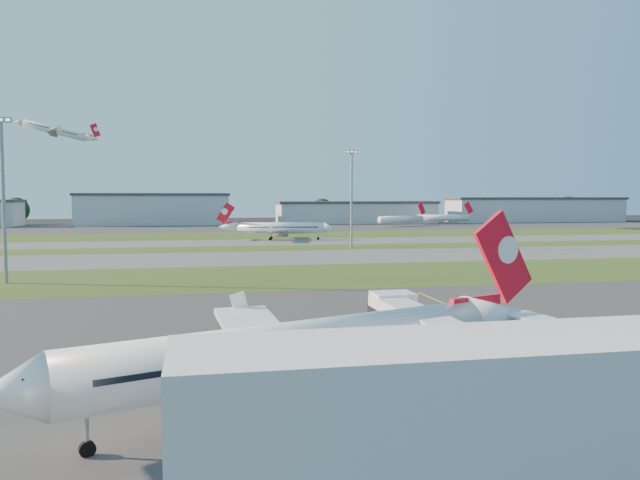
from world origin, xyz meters
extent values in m
plane|color=black|center=(0.00, 0.00, 0.00)|extent=(700.00, 700.00, 0.00)
cube|color=#333335|center=(0.00, 0.00, 0.01)|extent=(300.00, 70.00, 0.01)
cube|color=#304416|center=(0.00, 52.00, 0.01)|extent=(300.00, 34.00, 0.01)
cube|color=#515154|center=(0.00, 85.00, 0.01)|extent=(300.00, 32.00, 0.01)
cube|color=#304416|center=(0.00, 110.00, 0.01)|extent=(300.00, 18.00, 0.01)
cube|color=#515154|center=(0.00, 132.00, 0.01)|extent=(300.00, 26.00, 0.01)
cube|color=#304416|center=(0.00, 165.00, 0.01)|extent=(300.00, 40.00, 0.01)
cube|color=#333335|center=(0.00, 225.00, 0.01)|extent=(400.00, 80.00, 0.01)
cube|color=gold|center=(5.00, 0.00, 0.00)|extent=(0.25, 60.00, 0.02)
cube|color=silver|center=(-14.00, -30.00, 4.00)|extent=(26.00, 6.00, 8.00)
cube|color=red|center=(-14.00, -27.10, 5.50)|extent=(10.00, 0.30, 2.20)
cube|color=black|center=(-14.00, -27.10, 2.00)|extent=(24.00, 0.25, 3.00)
cylinder|color=silver|center=(-10.00, -26.00, 4.20)|extent=(4.00, 4.00, 4.00)
cube|color=white|center=(-9.80, -14.00, 4.00)|extent=(3.44, 24.08, 2.60)
cube|color=black|center=(-9.80, -14.00, 4.00)|extent=(3.59, 24.08, 0.80)
cube|color=white|center=(-9.50, -2.60, 4.00)|extent=(3.40, 3.00, 3.00)
cylinder|color=gray|center=(-9.50, -4.50, 1.60)|extent=(0.70, 0.70, 3.20)
cube|color=black|center=(-9.50, -4.50, 0.35)|extent=(2.20, 1.20, 0.70)
cylinder|color=white|center=(-19.82, -14.91, 4.04)|extent=(28.38, 13.27, 3.66)
cube|color=red|center=(-2.63, -8.68, 8.95)|extent=(5.98, 2.44, 7.28)
cube|color=white|center=(-16.29, -21.82, 3.56)|extent=(11.65, 14.39, 1.49)
cube|color=white|center=(-21.54, -7.35, 3.56)|extent=(5.80, 14.80, 1.49)
cylinder|color=slate|center=(-18.37, -20.32, 2.50)|extent=(4.55, 3.46, 2.21)
cylinder|color=slate|center=(-22.17, -9.83, 2.50)|extent=(4.55, 3.46, 2.21)
cylinder|color=white|center=(0.53, 140.89, 3.80)|extent=(27.31, 8.00, 3.43)
cube|color=red|center=(-16.39, 143.81, 8.41)|extent=(5.83, 1.31, 6.84)
cube|color=white|center=(0.87, 148.17, 3.34)|extent=(5.05, 13.82, 1.40)
cube|color=white|center=(-1.59, 133.91, 3.34)|extent=(9.19, 14.05, 1.40)
cylinder|color=slate|center=(1.87, 145.98, 2.35)|extent=(4.09, 2.69, 2.08)
cylinder|color=slate|center=(0.09, 135.64, 2.35)|extent=(4.09, 2.69, 2.08)
cylinder|color=white|center=(-80.00, 212.75, 39.80)|extent=(23.39, 6.53, 2.94)
cube|color=red|center=(-65.48, 215.05, 43.75)|extent=(5.00, 1.05, 5.86)
cube|color=white|center=(-78.27, 206.76, 39.42)|extent=(7.74, 12.04, 1.20)
cube|color=white|center=(-80.20, 218.99, 39.42)|extent=(4.48, 11.87, 1.20)
cylinder|color=slate|center=(-79.68, 208.26, 38.57)|extent=(3.49, 2.27, 1.78)
cylinder|color=slate|center=(-81.08, 217.12, 38.57)|extent=(3.49, 2.27, 1.78)
cylinder|color=white|center=(66.79, 219.33, 3.20)|extent=(25.00, 13.66, 3.20)
cube|color=red|center=(78.62, 224.70, 8.00)|extent=(4.84, 2.41, 6.16)
cylinder|color=white|center=(93.80, 234.89, 3.20)|extent=(26.10, 4.12, 3.20)
cube|color=red|center=(106.79, 234.43, 8.00)|extent=(5.18, 0.48, 6.16)
cylinder|color=gray|center=(-55.00, 52.00, 12.50)|extent=(0.60, 0.60, 25.00)
cube|color=gray|center=(-55.00, 52.00, 25.40)|extent=(3.20, 0.50, 0.80)
cube|color=#FFF2CC|center=(-55.00, 52.00, 25.40)|extent=(2.80, 0.70, 0.35)
cylinder|color=gray|center=(15.00, 108.00, 12.50)|extent=(0.60, 0.60, 25.00)
cube|color=gray|center=(15.00, 108.00, 25.40)|extent=(3.20, 0.50, 0.80)
cube|color=#FFF2CC|center=(15.00, 108.00, 25.40)|extent=(2.80, 0.70, 0.35)
cube|color=#9FA1A7|center=(-45.00, 255.00, 7.00)|extent=(70.00, 22.00, 14.00)
cube|color=#383A3F|center=(-45.00, 255.00, 14.60)|extent=(71.40, 23.00, 1.20)
cube|color=#9FA1A7|center=(55.00, 255.00, 5.00)|extent=(80.00, 22.00, 10.00)
cube|color=#383A3F|center=(55.00, 255.00, 10.60)|extent=(81.60, 23.00, 1.20)
cube|color=#9FA1A7|center=(155.00, 255.00, 6.00)|extent=(95.00, 22.00, 12.00)
cube|color=#383A3F|center=(155.00, 255.00, 12.60)|extent=(96.90, 23.00, 1.20)
cylinder|color=black|center=(-110.00, 270.00, 2.20)|extent=(1.00, 1.00, 4.40)
sphere|color=black|center=(-110.00, 270.00, 7.15)|extent=(12.10, 12.10, 12.10)
cylinder|color=black|center=(-20.00, 266.00, 1.80)|extent=(1.00, 1.00, 3.60)
sphere|color=black|center=(-20.00, 266.00, 5.85)|extent=(9.90, 9.90, 9.90)
cylinder|color=black|center=(40.00, 269.00, 2.10)|extent=(1.00, 1.00, 4.20)
sphere|color=black|center=(40.00, 269.00, 6.83)|extent=(11.55, 11.55, 11.55)
cylinder|color=black|center=(115.00, 267.00, 1.90)|extent=(1.00, 1.00, 3.80)
sphere|color=black|center=(115.00, 267.00, 6.17)|extent=(10.45, 10.45, 10.45)
cylinder|color=black|center=(185.00, 271.00, 2.30)|extent=(1.00, 1.00, 4.60)
sphere|color=black|center=(185.00, 271.00, 7.48)|extent=(12.65, 12.65, 12.65)
camera|label=1|loc=(-25.90, -52.68, 13.62)|focal=35.00mm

